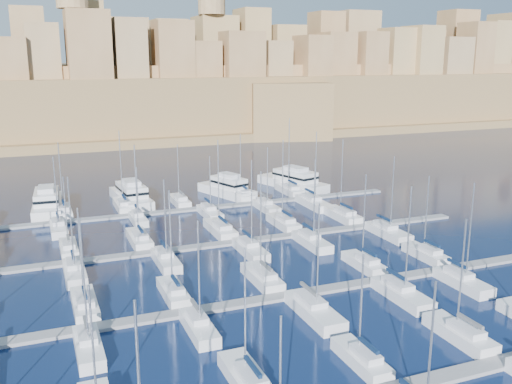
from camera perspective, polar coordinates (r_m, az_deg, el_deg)
name	(u,v)px	position (r m, az deg, el deg)	size (l,w,h in m)	color
ground	(254,265)	(81.94, -0.23, -7.30)	(600.00, 600.00, 0.00)	black
pontoon_mid_near	(289,295)	(71.65, 3.33, -10.29)	(84.00, 2.00, 0.40)	slate
pontoon_mid_far	(231,243)	(90.72, -2.55, -5.10)	(84.00, 2.00, 0.40)	slate
pontoon_far	(193,209)	(110.88, -6.29, -1.72)	(84.00, 2.00, 0.40)	slate
sailboat_2	(248,380)	(53.76, -0.84, -18.27)	(2.73, 9.10, 13.32)	silver
sailboat_3	(362,359)	(57.81, 10.51, -16.10)	(2.35, 7.85, 11.46)	silver
sailboat_4	(460,334)	(64.94, 19.74, -13.21)	(2.68, 8.94, 13.39)	silver
sailboat_13	(85,305)	(70.74, -16.75, -10.73)	(2.69, 8.96, 12.59)	silver
sailboat_14	(174,292)	(71.86, -8.25, -9.88)	(2.51, 8.36, 13.79)	silver
sailboat_15	(262,277)	(75.56, 0.64, -8.52)	(2.75, 9.18, 15.12)	silver
sailboat_16	(364,263)	(81.89, 10.76, -7.01)	(2.51, 8.37, 13.69)	silver
sailboat_17	(426,254)	(87.78, 16.63, -5.95)	(2.51, 8.38, 12.60)	silver
sailboat_19	(88,347)	(61.28, -16.41, -14.61)	(2.51, 8.37, 14.49)	silver
sailboat_20	(199,327)	(63.09, -5.73, -13.26)	(2.45, 8.15, 13.02)	silver
sailboat_21	(314,310)	(66.73, 5.81, -11.68)	(3.04, 10.13, 13.82)	silver
sailboat_22	(402,294)	(72.91, 14.35, -9.81)	(2.88, 9.61, 14.63)	silver
sailboat_23	(462,281)	(78.93, 19.93, -8.39)	(2.65, 8.84, 14.16)	silver
sailboat_25	(69,249)	(90.92, -18.22, -5.40)	(2.45, 8.18, 12.05)	silver
sailboat_26	(139,239)	(92.59, -11.58, -4.61)	(2.84, 9.47, 16.03)	silver
sailboat_27	(220,229)	(95.97, -3.59, -3.71)	(3.03, 10.09, 16.04)	silver
sailboat_28	(284,222)	(99.60, 2.77, -3.06)	(2.79, 9.29, 15.50)	silver
sailboat_29	(342,215)	(105.30, 8.61, -2.29)	(3.06, 10.18, 14.88)	silver
sailboat_31	(75,272)	(81.16, -17.69, -7.61)	(2.68, 8.95, 14.23)	silver
sailboat_32	(166,260)	(82.75, -9.00, -6.72)	(2.66, 8.86, 12.87)	silver
sailboat_33	(250,249)	(86.05, -0.58, -5.74)	(2.77, 9.22, 14.76)	silver
sailboat_34	(312,241)	(90.08, 5.58, -4.92)	(2.77, 9.22, 14.16)	silver
sailboat_35	(388,232)	(96.80, 13.05, -3.90)	(2.94, 9.80, 13.83)	silver
sailboat_37	(64,211)	(112.58, -18.69, -1.84)	(2.80, 9.32, 13.97)	silver
sailboat_38	(123,205)	(113.66, -13.11, -1.32)	(2.85, 9.52, 15.60)	silver
sailboat_39	(180,201)	(115.39, -7.64, -0.88)	(2.65, 8.82, 12.38)	silver
sailboat_40	(242,195)	(119.42, -1.46, -0.27)	(2.81, 9.36, 13.78)	silver
sailboat_41	(290,190)	(123.82, 3.38, 0.22)	(2.94, 9.81, 16.57)	silver
sailboat_43	(59,228)	(102.07, -19.13, -3.42)	(2.66, 8.86, 13.32)	silver
sailboat_44	(138,219)	(103.93, -11.69, -2.66)	(2.29, 7.65, 10.48)	silver
sailboat_45	(210,213)	(106.24, -4.65, -2.06)	(2.67, 8.90, 11.77)	silver
sailboat_46	(266,206)	(110.14, 1.02, -1.45)	(2.56, 8.54, 12.66)	silver
sailboat_47	(313,203)	(113.23, 5.75, -1.09)	(3.18, 10.60, 15.27)	silver
motor_yacht_a	(47,202)	(116.29, -20.15, -0.98)	(6.26, 17.35, 5.25)	silver
motor_yacht_b	(131,195)	(117.50, -12.37, -0.32)	(6.44, 17.13, 5.25)	silver
motor_yacht_c	(227,188)	(121.37, -2.88, 0.42)	(9.27, 15.50, 5.25)	silver
motor_yacht_d	(293,180)	(128.79, 3.77, 1.16)	(10.87, 18.93, 5.25)	silver
fortified_city	(105,95)	(228.76, -14.85, 9.40)	(460.00, 108.95, 59.52)	olive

